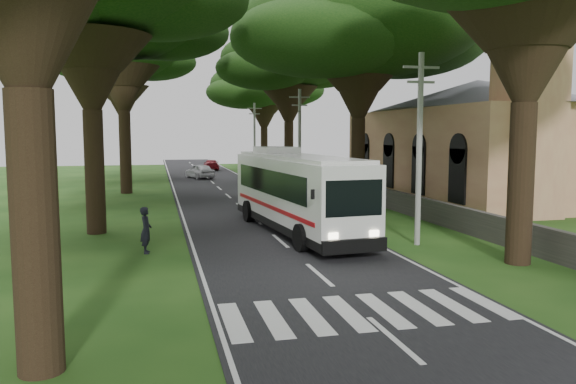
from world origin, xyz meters
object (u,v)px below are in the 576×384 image
object	(u,v)px
pole_far	(255,138)
coach_bus	(296,191)
church	(478,130)
distant_car_a	(200,171)
pole_near	(419,146)
pedestrian	(146,230)
distant_car_c	(211,165)
pole_mid	(300,140)

from	to	relation	value
pole_far	coach_bus	bearing A→B (deg)	-96.79
church	distant_car_a	xyz separation A→B (m)	(-18.66, 21.33, -4.12)
coach_bus	pole_near	bearing A→B (deg)	-48.90
church	pedestrian	world-z (taller)	church
coach_bus	distant_car_c	world-z (taller)	coach_bus
church	coach_bus	size ratio (longest dim) A/B	1.89
church	pole_near	distance (m)	19.88
pole_mid	distant_car_a	distance (m)	18.33
church	distant_car_c	distance (m)	38.15
coach_bus	pedestrian	world-z (taller)	coach_bus
pole_mid	coach_bus	distance (m)	16.69
pole_mid	pole_far	bearing A→B (deg)	90.00
pole_near	distant_car_a	world-z (taller)	pole_near
church	pole_near	bearing A→B (deg)	-128.50
pole_near	coach_bus	distance (m)	6.27
church	pole_near	size ratio (longest dim) A/B	3.00
coach_bus	pedestrian	distance (m)	7.61
church	distant_car_c	world-z (taller)	church
distant_car_c	pedestrian	distance (m)	49.45
pole_near	church	bearing A→B (deg)	51.50
church	coach_bus	bearing A→B (deg)	-145.29
pole_mid	distant_car_a	size ratio (longest dim) A/B	1.81
coach_bus	distant_car_a	bearing A→B (deg)	87.75
pole_far	coach_bus	distance (m)	36.31
coach_bus	distant_car_a	xyz separation A→B (m)	(-2.02, 32.86, -1.20)
pole_far	coach_bus	world-z (taller)	pole_far
church	pole_near	world-z (taller)	church
pole_near	pedestrian	world-z (taller)	pole_near
pole_far	pole_near	bearing A→B (deg)	-90.00
pole_far	pedestrian	world-z (taller)	pole_far
pole_near	pole_far	distance (m)	40.00
church	pedestrian	xyz separation A→B (m)	(-23.51, -14.66, -3.99)
distant_car_c	distant_car_a	bearing A→B (deg)	81.86
pole_far	distant_car_a	xyz separation A→B (m)	(-6.30, -3.12, -3.40)
distant_car_a	pedestrian	world-z (taller)	pedestrian
pole_far	pedestrian	distance (m)	40.80
pole_near	pole_far	size ratio (longest dim) A/B	1.00
pole_near	coach_bus	world-z (taller)	pole_near
distant_car_c	pole_near	bearing A→B (deg)	96.92
church	pole_mid	bearing A→B (deg)	160.19
coach_bus	church	bearing A→B (deg)	28.95
pole_near	pole_mid	distance (m)	20.00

